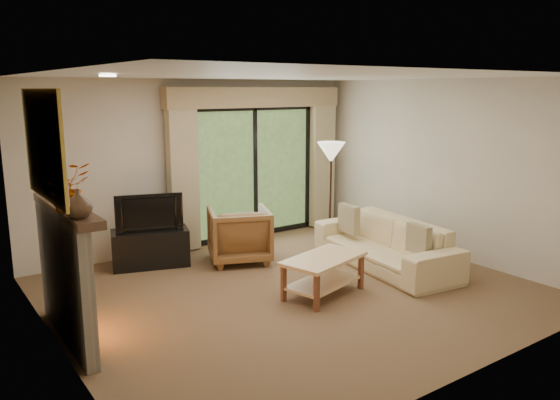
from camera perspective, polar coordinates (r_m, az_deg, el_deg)
floor at (r=6.85m, az=1.47°, el=-9.47°), size 5.50×5.50×0.00m
ceiling at (r=6.39m, az=1.59°, el=12.84°), size 5.50×5.50×0.00m
wall_back at (r=8.61m, az=-8.49°, el=3.71°), size 5.00×0.00×5.00m
wall_front at (r=4.78m, az=19.76°, el=-3.15°), size 5.00×0.00×5.00m
wall_left at (r=5.36m, az=-22.79°, el=-1.82°), size 0.00×5.00×5.00m
wall_right at (r=8.41m, az=16.75°, el=3.16°), size 0.00×5.00×5.00m
fireplace at (r=5.74m, az=-21.58°, el=-7.28°), size 0.24×1.70×1.37m
mirror at (r=5.46m, az=-23.43°, el=5.28°), size 0.07×1.45×1.02m
sliding_door at (r=9.08m, az=-2.66°, el=2.95°), size 2.26×0.10×2.16m
curtain_left at (r=8.33m, az=-10.12°, el=2.70°), size 0.45×0.18×2.35m
curtain_right at (r=9.77m, az=4.39°, el=4.13°), size 0.45×0.18×2.35m
cornice at (r=8.90m, az=-2.42°, el=10.67°), size 3.20×0.24×0.32m
media_console at (r=7.90m, az=-13.38°, el=-4.90°), size 1.14×0.76×0.52m
tv at (r=7.77m, az=-13.56°, el=-1.18°), size 0.91×0.39×0.53m
armchair at (r=7.89m, az=-4.28°, el=-3.64°), size 1.11×1.12×0.79m
sofa at (r=7.79m, az=10.87°, el=-4.47°), size 1.19×2.39×0.67m
pillow_near at (r=7.24m, az=14.28°, el=-3.97°), size 0.15×0.39×0.38m
pillow_far at (r=8.13m, az=7.21°, el=-1.96°), size 0.16×0.42×0.41m
coffee_table at (r=6.67m, az=4.57°, el=-7.90°), size 1.18×0.84×0.48m
floor_lamp at (r=8.66m, az=5.28°, el=0.62°), size 0.44×0.44×1.64m
vase at (r=4.96m, az=-20.35°, el=-0.34°), size 0.25×0.25×0.25m
branches at (r=5.26m, az=-21.35°, el=1.26°), size 0.47×0.43×0.44m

